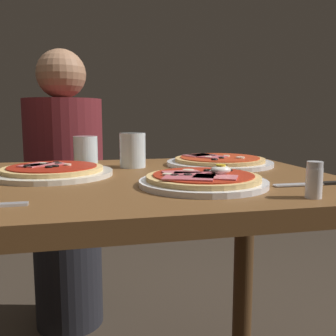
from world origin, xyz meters
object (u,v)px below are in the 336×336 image
pizza_across_right (219,161)px  diner_person (66,199)px  knife (322,183)px  water_glass_near (133,153)px  pizza_foreground (203,180)px  pizza_across_left (53,171)px  salt_shaker (314,180)px  dining_table (126,233)px  water_glass_far (86,152)px

pizza_across_right → diner_person: (-0.48, 0.56, -0.21)m
knife → water_glass_near: bearing=134.6°
pizza_foreground → pizza_across_left: 0.39m
pizza_across_right → water_glass_near: size_ratio=3.21×
salt_shaker → dining_table: bearing=135.5°
pizza_across_left → diner_person: (-0.00, 0.66, -0.21)m
pizza_across_right → water_glass_far: water_glass_far is taller
pizza_across_left → water_glass_near: size_ratio=2.97×
pizza_across_left → pizza_across_right: 0.49m
water_glass_far → knife: (0.50, -0.46, -0.03)m
dining_table → knife: (0.41, -0.19, 0.14)m
dining_table → knife: size_ratio=5.33×
water_glass_near → water_glass_far: size_ratio=1.14×
water_glass_far → dining_table: bearing=-71.4°
pizza_across_left → salt_shaker: 0.61m
pizza_across_right → salt_shaker: size_ratio=4.76×
diner_person → water_glass_near: bearing=111.5°
pizza_across_left → water_glass_far: size_ratio=3.40×
water_glass_near → pizza_foreground: bearing=-71.2°
pizza_foreground → water_glass_far: 0.48m
knife → diner_person: diner_person is taller
pizza_foreground → knife: pizza_foreground is taller
water_glass_far → salt_shaker: 0.70m
pizza_foreground → salt_shaker: 0.23m
dining_table → pizza_across_left: size_ratio=3.52×
knife → salt_shaker: (-0.10, -0.11, 0.03)m
pizza_across_right → diner_person: diner_person is taller
water_glass_far → salt_shaker: (0.40, -0.57, -0.00)m
dining_table → water_glass_far: size_ratio=11.95×
salt_shaker → diner_person: diner_person is taller
pizza_across_left → salt_shaker: (0.48, -0.37, 0.02)m
knife → diner_person: 1.11m
pizza_foreground → pizza_across_right: pizza_foreground is taller
knife → salt_shaker: 0.15m
water_glass_near → diner_person: (-0.22, 0.55, -0.25)m
pizza_foreground → salt_shaker: salt_shaker is taller
salt_shaker → pizza_across_right: bearing=90.8°
pizza_foreground → water_glass_near: (-0.11, 0.32, 0.03)m
pizza_foreground → water_glass_near: size_ratio=2.78×
pizza_foreground → knife: bearing=-10.5°
dining_table → pizza_foreground: pizza_foreground is taller
water_glass_near → knife: 0.52m
knife → dining_table: bearing=154.6°
pizza_across_right → pizza_foreground: bearing=-116.2°
pizza_foreground → knife: 0.26m
pizza_across_left → water_glass_far: water_glass_far is taller
dining_table → water_glass_far: 0.33m
pizza_across_right → salt_shaker: 0.47m
pizza_foreground → water_glass_far: water_glass_far is taller
pizza_foreground → diner_person: (-0.33, 0.87, -0.22)m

